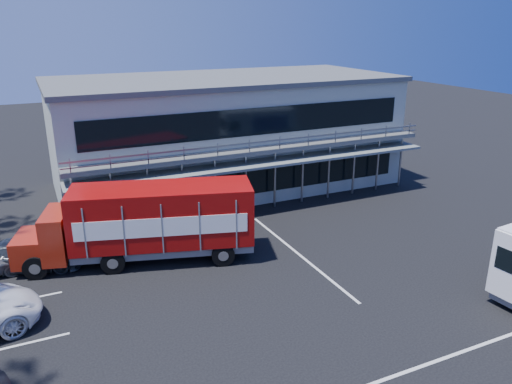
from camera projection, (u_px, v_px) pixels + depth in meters
name	position (u px, v px, depth m)	size (l,w,h in m)	color
ground	(292.00, 291.00, 20.86)	(120.00, 120.00, 0.00)	black
building	(225.00, 132.00, 33.69)	(22.40, 12.00, 7.30)	#9BA395
red_truck	(147.00, 221.00, 23.00)	(10.93, 5.28, 3.59)	#9A1D0C
parked_car_d	(30.00, 254.00, 22.64)	(1.92, 4.73, 1.37)	#323B43
parked_car_e	(37.00, 249.00, 23.01)	(1.76, 4.37, 1.49)	slate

